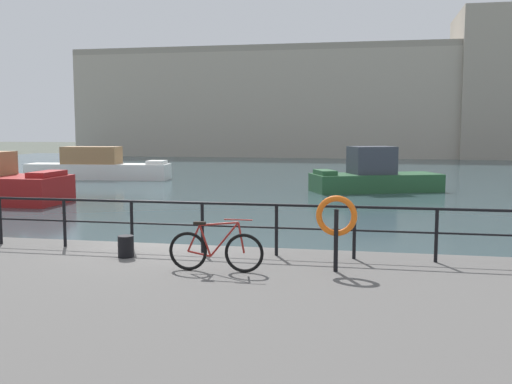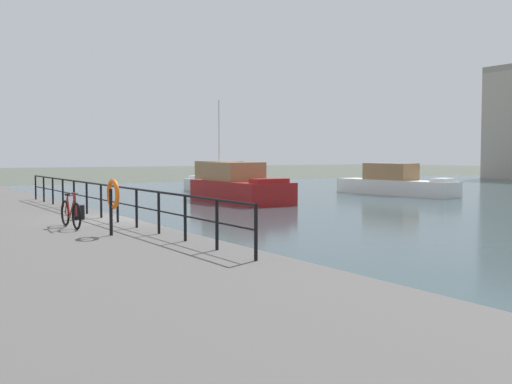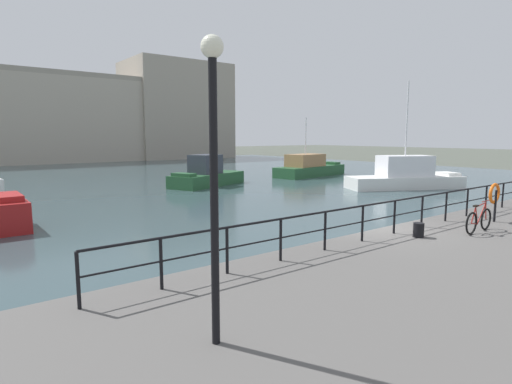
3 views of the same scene
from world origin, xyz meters
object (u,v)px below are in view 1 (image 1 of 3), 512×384
object	(u,v)px
mooring_bollard	(126,246)
life_ring_stand	(336,218)
moored_green_narrowboat	(97,167)
moored_cabin_cruiser	(374,176)
harbor_building	(388,100)
parked_bicycle	(216,251)

from	to	relation	value
mooring_bollard	life_ring_stand	size ratio (longest dim) A/B	0.31
moored_green_narrowboat	moored_cabin_cruiser	size ratio (longest dim) A/B	1.33
harbor_building	mooring_bollard	world-z (taller)	harbor_building
life_ring_stand	moored_cabin_cruiser	bearing A→B (deg)	87.84
moored_cabin_cruiser	mooring_bollard	distance (m)	21.60
parked_bicycle	life_ring_stand	bearing A→B (deg)	10.94
moored_green_narrowboat	parked_bicycle	world-z (taller)	moored_green_narrowboat
harbor_building	mooring_bollard	distance (m)	61.13
moored_green_narrowboat	mooring_bollard	world-z (taller)	moored_green_narrowboat
moored_cabin_cruiser	parked_bicycle	size ratio (longest dim) A/B	4.09
mooring_bollard	moored_green_narrowboat	bearing A→B (deg)	117.29
harbor_building	moored_green_narrowboat	bearing A→B (deg)	-119.22
harbor_building	mooring_bollard	xyz separation A→B (m)	(-6.72, -60.49, -5.66)
moored_cabin_cruiser	harbor_building	bearing A→B (deg)	-114.99
harbor_building	life_ring_stand	distance (m)	61.08
harbor_building	moored_cabin_cruiser	size ratio (longest dim) A/B	8.50
moored_green_narrowboat	moored_cabin_cruiser	world-z (taller)	moored_cabin_cruiser
moored_green_narrowboat	life_ring_stand	xyz separation A→B (m)	(17.27, -25.56, 0.93)
parked_bicycle	life_ring_stand	world-z (taller)	life_ring_stand
moored_green_narrowboat	parked_bicycle	xyz separation A→B (m)	(15.11, -26.03, 0.35)
moored_cabin_cruiser	mooring_bollard	bearing A→B (deg)	53.86
moored_cabin_cruiser	moored_green_narrowboat	bearing A→B (deg)	-35.72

